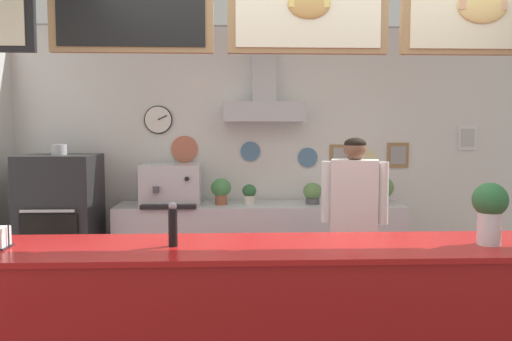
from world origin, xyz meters
name	(u,v)px	position (x,y,z in m)	size (l,w,h in m)	color
back_wall_assembly	(277,148)	(0.00, 2.32, 1.49)	(5.56, 2.53, 2.76)	gray
service_counter	(313,336)	(0.00, -0.20, 0.52)	(4.21, 0.68, 1.04)	maroon
back_prep_counter	(260,251)	(-0.19, 2.11, 0.46)	(2.83, 0.59, 0.94)	silver
pizza_oven	(61,231)	(-2.08, 1.90, 0.72)	(0.68, 0.68, 1.54)	#232326
shop_worker	(354,230)	(0.52, 1.06, 0.87)	(0.52, 0.30, 1.62)	#232328
espresso_machine	(171,185)	(-1.06, 2.09, 1.13)	(0.58, 0.52, 0.40)	silver
potted_basil	(221,189)	(-0.57, 2.10, 1.09)	(0.20, 0.20, 0.26)	#9E563D
potted_thyme	(313,193)	(0.34, 2.09, 1.05)	(0.19, 0.19, 0.22)	#4C4C51
potted_rosemary	(249,193)	(-0.29, 2.10, 1.05)	(0.14, 0.14, 0.20)	beige
potted_oregano	(381,188)	(1.04, 2.13, 1.09)	(0.26, 0.26, 0.28)	#4C4C51
basil_vase	(490,211)	(0.97, -0.25, 1.23)	(0.19, 0.19, 0.35)	silver
pepper_grinder	(173,225)	(-0.77, -0.21, 1.16)	(0.05, 0.05, 0.24)	black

